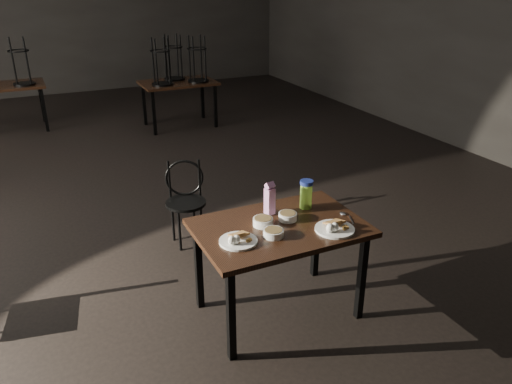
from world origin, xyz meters
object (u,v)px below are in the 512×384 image
main_table (280,235)px  juice_carton (270,199)px  water_bottle (306,194)px

main_table → juice_carton: 0.28m
main_table → water_bottle: bearing=29.0°
main_table → juice_carton: bearing=84.6°
juice_carton → water_bottle: (0.30, -0.03, -0.00)m
juice_carton → water_bottle: bearing=-5.2°
juice_carton → water_bottle: 0.30m
juice_carton → water_bottle: juice_carton is taller
main_table → water_bottle: 0.41m
main_table → water_bottle: size_ratio=5.36×
main_table → juice_carton: size_ratio=4.70×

